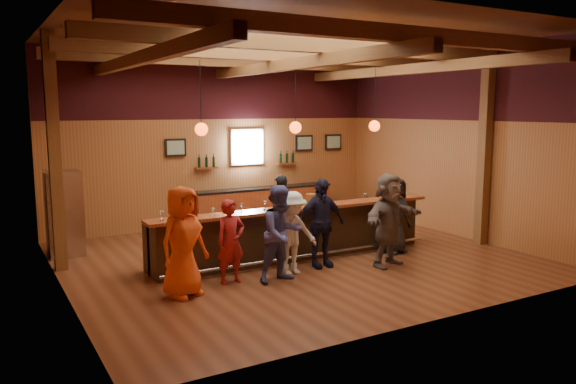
% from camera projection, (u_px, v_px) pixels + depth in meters
% --- Properties ---
extents(room, '(9.04, 9.00, 4.52)m').
position_uv_depth(room, '(294.00, 102.00, 11.23)').
color(room, '#5F2E19').
rests_on(room, ground).
extents(bar_counter, '(6.30, 1.07, 1.11)m').
position_uv_depth(bar_counter, '(292.00, 232.00, 11.72)').
color(bar_counter, black).
rests_on(bar_counter, ground).
extents(back_bar_cabinet, '(4.00, 0.52, 0.95)m').
position_uv_depth(back_bar_cabinet, '(264.00, 204.00, 15.37)').
color(back_bar_cabinet, maroon).
rests_on(back_bar_cabinet, ground).
extents(window, '(0.95, 0.09, 0.95)m').
position_uv_depth(window, '(247.00, 147.00, 15.14)').
color(window, silver).
rests_on(window, room).
extents(framed_pictures, '(5.35, 0.05, 0.45)m').
position_uv_depth(framed_pictures, '(275.00, 144.00, 15.55)').
color(framed_pictures, black).
rests_on(framed_pictures, room).
extents(wine_shelves, '(3.00, 0.18, 0.30)m').
position_uv_depth(wine_shelves, '(248.00, 163.00, 15.14)').
color(wine_shelves, maroon).
rests_on(wine_shelves, room).
extents(pendant_lights, '(4.24, 0.24, 1.37)m').
position_uv_depth(pendant_lights, '(295.00, 127.00, 11.26)').
color(pendant_lights, black).
rests_on(pendant_lights, room).
extents(stainless_fridge, '(0.70, 0.70, 1.80)m').
position_uv_depth(stainless_fridge, '(64.00, 213.00, 11.75)').
color(stainless_fridge, silver).
rests_on(stainless_fridge, ground).
extents(customer_orange, '(1.06, 0.88, 1.84)m').
position_uv_depth(customer_orange, '(183.00, 242.00, 9.17)').
color(customer_orange, '#F04C16').
rests_on(customer_orange, ground).
extents(customer_redvest, '(0.58, 0.42, 1.50)m').
position_uv_depth(customer_redvest, '(231.00, 241.00, 9.91)').
color(customer_redvest, maroon).
rests_on(customer_redvest, ground).
extents(customer_denim, '(0.92, 0.75, 1.74)m').
position_uv_depth(customer_denim, '(282.00, 234.00, 9.99)').
color(customer_denim, '#4B5197').
rests_on(customer_denim, ground).
extents(customer_white, '(1.02, 0.59, 1.57)m').
position_uv_depth(customer_white, '(292.00, 233.00, 10.43)').
color(customer_white, silver).
rests_on(customer_white, ground).
extents(customer_navy, '(1.04, 0.48, 1.75)m').
position_uv_depth(customer_navy, '(321.00, 223.00, 10.90)').
color(customer_navy, black).
rests_on(customer_navy, ground).
extents(customer_brown, '(1.79, 1.02, 1.84)m').
position_uv_depth(customer_brown, '(388.00, 220.00, 10.97)').
color(customer_brown, '#645850').
rests_on(customer_brown, ground).
extents(customer_dark, '(0.86, 0.63, 1.64)m').
position_uv_depth(customer_dark, '(395.00, 215.00, 12.00)').
color(customer_dark, black).
rests_on(customer_dark, ground).
extents(bartender, '(0.66, 0.53, 1.58)m').
position_uv_depth(bartender, '(280.00, 209.00, 12.94)').
color(bartender, black).
rests_on(bartender, ground).
extents(ice_bucket, '(0.20, 0.20, 0.22)m').
position_uv_depth(ice_bucket, '(311.00, 199.00, 11.61)').
color(ice_bucket, olive).
rests_on(ice_bucket, bar_counter).
extents(bottle_a, '(0.08, 0.08, 0.39)m').
position_uv_depth(bottle_a, '(321.00, 196.00, 11.75)').
color(bottle_a, black).
rests_on(bottle_a, bar_counter).
extents(bottle_b, '(0.07, 0.07, 0.33)m').
position_uv_depth(bottle_b, '(324.00, 198.00, 11.68)').
color(bottle_b, black).
rests_on(bottle_b, bar_counter).
extents(glass_a, '(0.08, 0.08, 0.18)m').
position_uv_depth(glass_a, '(162.00, 213.00, 9.93)').
color(glass_a, silver).
rests_on(glass_a, bar_counter).
extents(glass_b, '(0.08, 0.08, 0.17)m').
position_uv_depth(glass_b, '(213.00, 210.00, 10.30)').
color(glass_b, silver).
rests_on(glass_b, bar_counter).
extents(glass_c, '(0.07, 0.07, 0.16)m').
position_uv_depth(glass_c, '(241.00, 206.00, 10.78)').
color(glass_c, silver).
rests_on(glass_c, bar_counter).
extents(glass_d, '(0.09, 0.09, 0.19)m').
position_uv_depth(glass_d, '(265.00, 203.00, 10.94)').
color(glass_d, silver).
rests_on(glass_d, bar_counter).
extents(glass_e, '(0.08, 0.08, 0.17)m').
position_uv_depth(glass_e, '(279.00, 203.00, 11.03)').
color(glass_e, silver).
rests_on(glass_e, bar_counter).
extents(glass_f, '(0.08, 0.08, 0.18)m').
position_uv_depth(glass_f, '(325.00, 198.00, 11.62)').
color(glass_f, silver).
rests_on(glass_f, bar_counter).
extents(glass_g, '(0.07, 0.07, 0.16)m').
position_uv_depth(glass_g, '(365.00, 195.00, 12.11)').
color(glass_g, silver).
rests_on(glass_g, bar_counter).
extents(glass_h, '(0.07, 0.07, 0.16)m').
position_uv_depth(glass_h, '(381.00, 193.00, 12.34)').
color(glass_h, silver).
rests_on(glass_h, bar_counter).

